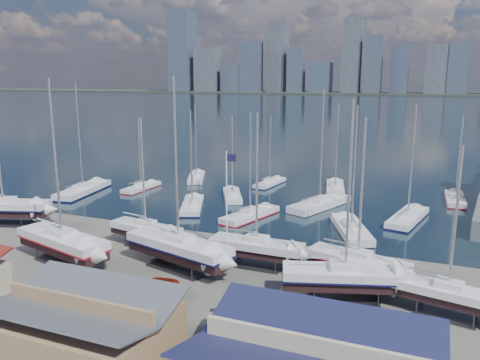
% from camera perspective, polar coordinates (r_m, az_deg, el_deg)
% --- Properties ---
extents(ground, '(1400.00, 1400.00, 0.00)m').
position_cam_1_polar(ground, '(47.55, -5.97, -10.43)').
color(ground, '#605E59').
rests_on(ground, ground).
extents(water, '(1400.00, 600.00, 0.40)m').
position_cam_1_polar(water, '(349.81, 18.60, 8.54)').
color(water, '#182A38').
rests_on(water, ground).
extents(far_shore, '(1400.00, 80.00, 2.20)m').
position_cam_1_polar(far_shore, '(609.31, 20.17, 9.83)').
color(far_shore, '#2D332D').
rests_on(far_shore, ground).
extents(skyline, '(639.14, 43.80, 107.69)m').
position_cam_1_polar(skyline, '(603.51, 19.65, 13.47)').
color(skyline, '#475166').
rests_on(skyline, far_shore).
extents(shed_grey, '(12.60, 8.40, 4.17)m').
position_cam_1_polar(shed_grey, '(34.71, -18.93, -16.13)').
color(shed_grey, '#8C6B4C').
rests_on(shed_grey, ground).
extents(sailboat_cradle_0, '(11.88, 6.58, 18.32)m').
position_cam_1_polar(sailboat_cradle_0, '(66.98, -26.84, -3.02)').
color(sailboat_cradle_0, '#2D2D33').
rests_on(sailboat_cradle_0, ground).
extents(sailboat_cradle_1, '(11.92, 6.02, 18.37)m').
position_cam_1_polar(sailboat_cradle_1, '(50.69, -20.83, -7.09)').
color(sailboat_cradle_1, '#2D2D33').
rests_on(sailboat_cradle_1, ground).
extents(sailboat_cradle_2, '(8.94, 3.80, 14.28)m').
position_cam_1_polar(sailboat_cradle_2, '(52.89, -11.43, -5.96)').
color(sailboat_cradle_2, '#2D2D33').
rests_on(sailboat_cradle_2, ground).
extents(sailboat_cradle_3, '(12.07, 6.18, 18.58)m').
position_cam_1_polar(sailboat_cradle_3, '(46.32, -7.49, -8.17)').
color(sailboat_cradle_3, '#2D2D33').
rests_on(sailboat_cradle_3, ground).
extents(sailboat_cradle_4, '(9.29, 2.68, 15.20)m').
position_cam_1_polar(sailboat_cradle_4, '(46.56, 2.02, -8.18)').
color(sailboat_cradle_4, '#2D2D33').
rests_on(sailboat_cradle_4, ground).
extents(sailboat_cradle_5, '(10.80, 5.87, 16.76)m').
position_cam_1_polar(sailboat_cradle_5, '(40.72, 12.67, -11.46)').
color(sailboat_cradle_5, '#2D2D33').
rests_on(sailboat_cradle_5, ground).
extents(sailboat_cradle_6, '(9.65, 5.03, 15.09)m').
position_cam_1_polar(sailboat_cradle_6, '(44.20, 14.16, -9.72)').
color(sailboat_cradle_6, '#2D2D33').
rests_on(sailboat_cradle_6, ground).
extents(sailboat_cradle_7, '(8.47, 3.95, 13.54)m').
position_cam_1_polar(sailboat_cradle_7, '(40.62, 24.03, -12.57)').
color(sailboat_cradle_7, '#2D2D33').
rests_on(sailboat_cradle_7, ground).
extents(sailboat_moored_0, '(5.27, 12.71, 18.44)m').
position_cam_1_polar(sailboat_moored_0, '(80.30, -18.57, -1.36)').
color(sailboat_moored_0, black).
rests_on(sailboat_moored_0, water).
extents(sailboat_moored_1, '(2.80, 8.53, 12.58)m').
position_cam_1_polar(sailboat_moored_1, '(80.44, -11.94, -0.97)').
color(sailboat_moored_1, black).
rests_on(sailboat_moored_1, water).
extents(sailboat_moored_2, '(6.08, 9.69, 14.20)m').
position_cam_1_polar(sailboat_moored_2, '(86.79, -5.32, 0.22)').
color(sailboat_moored_2, black).
rests_on(sailboat_moored_2, water).
extents(sailboat_moored_3, '(6.37, 10.15, 14.73)m').
position_cam_1_polar(sailboat_moored_3, '(67.70, -5.81, -3.24)').
color(sailboat_moored_3, black).
rests_on(sailboat_moored_3, water).
extents(sailboat_moored_4, '(6.18, 9.06, 13.41)m').
position_cam_1_polar(sailboat_moored_4, '(73.09, -0.93, -2.01)').
color(sailboat_moored_4, black).
rests_on(sailboat_moored_4, water).
extents(sailboat_moored_5, '(3.60, 8.78, 12.75)m').
position_cam_1_polar(sailboat_moored_5, '(82.14, 3.66, -0.45)').
color(sailboat_moored_5, black).
rests_on(sailboat_moored_5, water).
extents(sailboat_moored_6, '(5.59, 10.29, 14.83)m').
position_cam_1_polar(sailboat_moored_6, '(62.70, 1.25, -4.44)').
color(sailboat_moored_6, black).
rests_on(sailboat_moored_6, water).
extents(sailboat_moored_7, '(7.41, 12.09, 17.68)m').
position_cam_1_polar(sailboat_moored_7, '(68.72, 9.70, -3.10)').
color(sailboat_moored_7, black).
rests_on(sailboat_moored_7, water).
extents(sailboat_moored_8, '(4.73, 10.42, 15.04)m').
position_cam_1_polar(sailboat_moored_8, '(79.71, 11.53, -1.07)').
color(sailboat_moored_8, black).
rests_on(sailboat_moored_8, water).
extents(sailboat_moored_9, '(6.73, 10.99, 16.08)m').
position_cam_1_polar(sailboat_moored_9, '(58.37, 13.40, -6.03)').
color(sailboat_moored_9, black).
rests_on(sailboat_moored_9, water).
extents(sailboat_moored_10, '(5.22, 11.04, 15.92)m').
position_cam_1_polar(sailboat_moored_10, '(65.13, 19.75, -4.53)').
color(sailboat_moored_10, black).
rests_on(sailboat_moored_10, water).
extents(sailboat_moored_11, '(2.78, 9.32, 13.86)m').
position_cam_1_polar(sailboat_moored_11, '(78.00, 24.74, -2.25)').
color(sailboat_moored_11, black).
rests_on(sailboat_moored_11, water).
extents(car_a, '(2.16, 4.03, 1.30)m').
position_cam_1_polar(car_a, '(43.72, -19.88, -12.30)').
color(car_a, gray).
rests_on(car_a, ground).
extents(car_b, '(4.31, 2.18, 1.35)m').
position_cam_1_polar(car_b, '(41.79, -21.03, -13.52)').
color(car_b, gray).
rests_on(car_b, ground).
extents(car_c, '(3.11, 5.89, 1.58)m').
position_cam_1_polar(car_c, '(40.50, -10.56, -13.55)').
color(car_c, gray).
rests_on(car_c, ground).
extents(car_d, '(3.23, 5.60, 1.53)m').
position_cam_1_polar(car_d, '(34.25, -3.02, -18.49)').
color(car_d, gray).
rests_on(car_d, ground).
extents(flagpole, '(1.03, 0.12, 11.63)m').
position_cam_1_polar(flagpole, '(44.83, -1.55, -2.76)').
color(flagpole, white).
rests_on(flagpole, ground).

